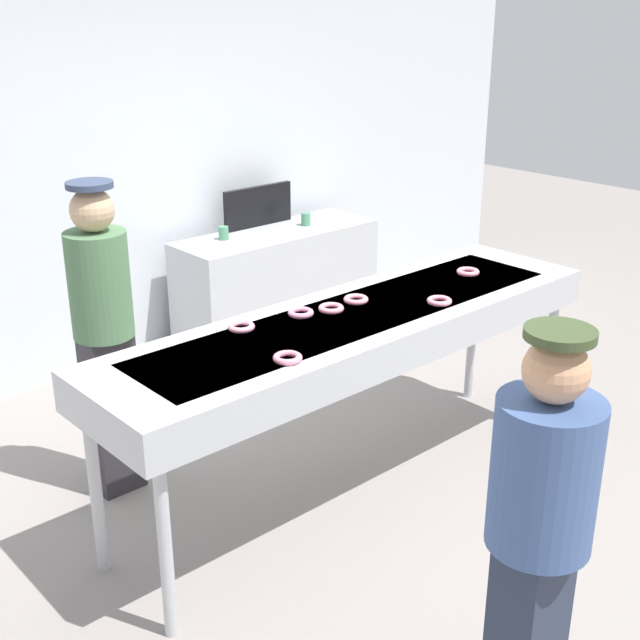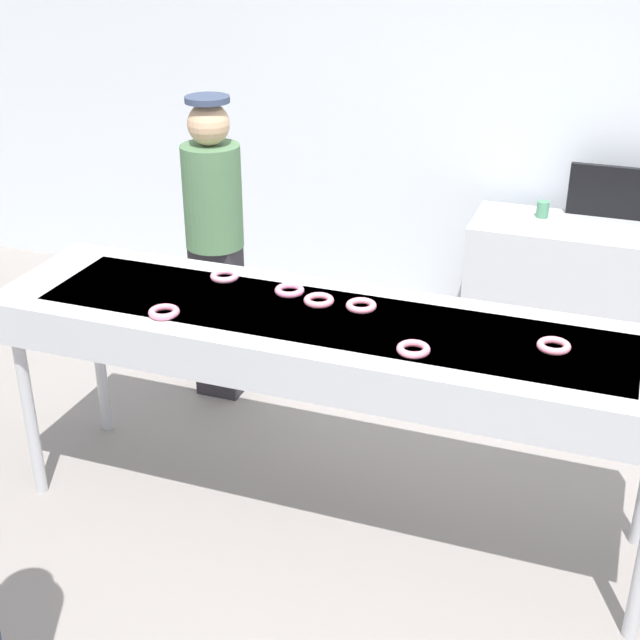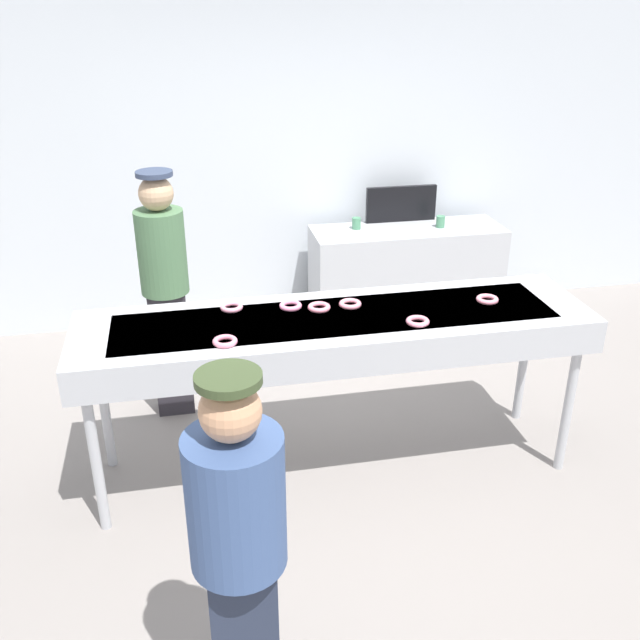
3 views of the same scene
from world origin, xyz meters
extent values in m
plane|color=gray|center=(0.00, 0.00, 0.00)|extent=(16.00, 16.00, 0.00)
cube|color=silver|center=(0.00, 2.35, 1.67)|extent=(8.00, 0.12, 3.35)
cube|color=#B7BABF|center=(0.00, 0.00, 0.91)|extent=(2.85, 0.73, 0.19)
cube|color=slate|center=(0.00, 0.00, 0.96)|extent=(2.42, 0.51, 0.08)
cylinder|color=#B7BABF|center=(-1.32, -0.29, 0.41)|extent=(0.06, 0.06, 0.81)
cylinder|color=#B7BABF|center=(-1.32, 0.29, 0.41)|extent=(0.06, 0.06, 0.81)
torus|color=pink|center=(-0.63, -0.22, 1.01)|extent=(0.15, 0.15, 0.03)
torus|color=pink|center=(0.89, 0.02, 1.01)|extent=(0.15, 0.15, 0.03)
torus|color=pink|center=(0.41, -0.18, 1.01)|extent=(0.13, 0.13, 0.03)
torus|color=pink|center=(-0.56, 0.21, 1.01)|extent=(0.17, 0.17, 0.03)
torus|color=pink|center=(0.11, 0.12, 1.01)|extent=(0.18, 0.18, 0.03)
torus|color=pink|center=(-0.23, 0.16, 1.01)|extent=(0.16, 0.16, 0.03)
torus|color=pink|center=(-0.07, 0.11, 1.01)|extent=(0.18, 0.18, 0.03)
cube|color=#2D2A31|center=(-0.93, 0.85, 0.44)|extent=(0.24, 0.18, 0.88)
cylinder|color=#4C724C|center=(-0.93, 0.85, 1.14)|extent=(0.30, 0.30, 0.53)
sphere|color=tan|center=(-0.93, 0.85, 1.51)|extent=(0.21, 0.21, 0.21)
cylinder|color=#333E58|center=(-0.93, 0.85, 1.64)|extent=(0.22, 0.22, 0.03)
cube|color=#B7BABF|center=(1.04, 1.90, 0.42)|extent=(1.59, 0.53, 0.85)
cylinder|color=#4C8C66|center=(0.62, 1.98, 0.89)|extent=(0.07, 0.07, 0.09)
cube|color=black|center=(1.04, 2.12, 1.00)|extent=(0.60, 0.04, 0.30)
camera|label=1|loc=(-2.70, -2.73, 2.45)|focal=46.77mm
camera|label=2|loc=(1.08, -3.06, 2.56)|focal=49.96mm
camera|label=3|loc=(-0.79, -3.44, 2.62)|focal=39.74mm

